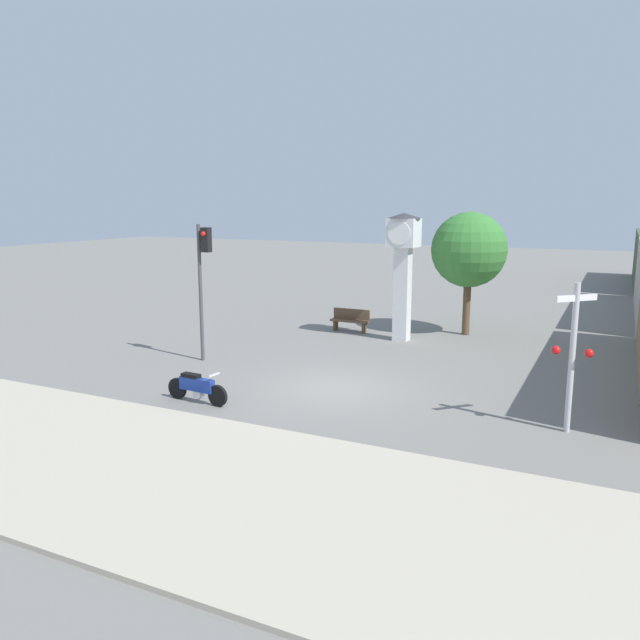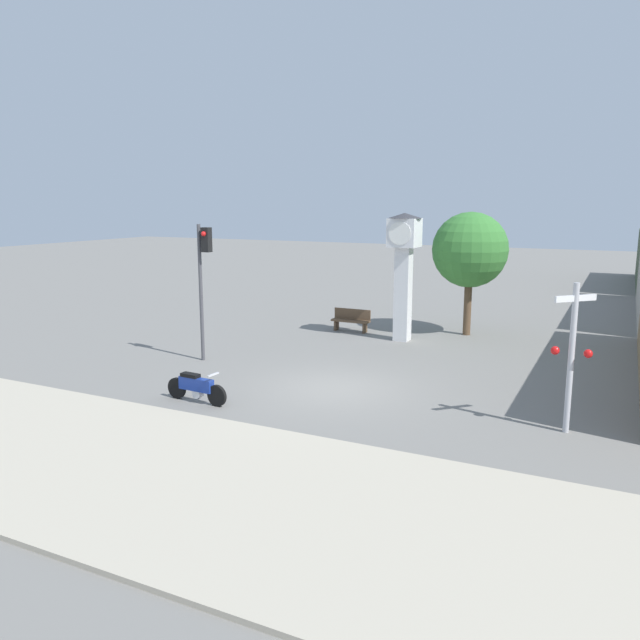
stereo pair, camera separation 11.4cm
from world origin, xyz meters
name	(u,v)px [view 2 (the right image)]	position (x,y,z in m)	size (l,w,h in m)	color
ground_plane	(334,389)	(0.00, 0.00, 0.00)	(120.00, 120.00, 0.00)	slate
sidewalk_strip	(186,479)	(0.00, -6.73, 0.05)	(36.00, 6.00, 0.10)	#B2A893
motorcycle	(196,387)	(-2.79, -2.73, 0.42)	(1.96, 0.42, 0.86)	black
clock_tower	(404,257)	(-0.34, 6.93, 3.23)	(1.28, 1.28, 4.87)	white
traffic_light	(203,268)	(-5.24, 1.04, 3.12)	(0.50, 0.35, 4.56)	#47474C
railroad_crossing_signal	(572,352)	(6.28, -0.72, 1.92)	(0.90, 0.82, 3.50)	#B7B7BC
street_tree	(470,250)	(1.66, 9.07, 3.40)	(2.97, 2.97, 4.90)	brown
bench	(351,320)	(-2.79, 7.65, 0.49)	(1.60, 0.44, 0.92)	brown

